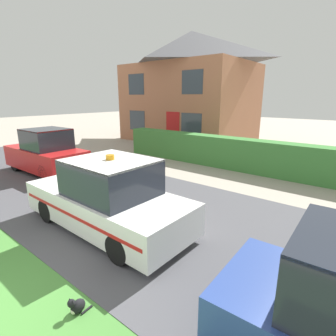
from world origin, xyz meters
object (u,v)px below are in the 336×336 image
(cat, at_px, (77,306))
(police_car, at_px, (108,198))
(house_left, at_px, (190,87))
(neighbour_car_far, at_px, (46,153))

(cat, bearing_deg, police_car, -144.15)
(police_car, height_order, house_left, house_left)
(house_left, bearing_deg, police_car, -63.47)
(police_car, relative_size, house_left, 0.51)
(police_car, relative_size, cat, 12.91)
(cat, bearing_deg, neighbour_car_far, -119.54)
(police_car, distance_m, cat, 2.61)
(police_car, bearing_deg, house_left, -62.85)
(cat, distance_m, neighbour_car_far, 8.04)
(police_car, distance_m, neighbour_car_far, 5.81)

